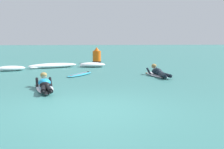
# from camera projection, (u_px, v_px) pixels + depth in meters

# --- Properties ---
(ground_plane) EXTENTS (120.00, 120.00, 0.00)m
(ground_plane) POSITION_uv_depth(u_px,v_px,m) (84.00, 67.00, 16.71)
(ground_plane) COLOR #387A75
(surfer_near) EXTENTS (0.93, 2.65, 0.55)m
(surfer_near) POSITION_uv_depth(u_px,v_px,m) (45.00, 85.00, 9.40)
(surfer_near) COLOR silver
(surfer_near) RESTS_ON ground
(surfer_far) EXTENTS (0.79, 2.46, 0.55)m
(surfer_far) POSITION_uv_depth(u_px,v_px,m) (158.00, 73.00, 12.76)
(surfer_far) COLOR silver
(surfer_far) RESTS_ON ground
(drifting_surfboard) EXTENTS (1.39, 1.97, 0.16)m
(drifting_surfboard) POSITION_uv_depth(u_px,v_px,m) (80.00, 74.00, 13.10)
(drifting_surfboard) COLOR #2DB2D1
(drifting_surfboard) RESTS_ON ground
(whitewater_front) EXTENTS (1.60, 1.05, 0.26)m
(whitewater_front) POSITION_uv_depth(u_px,v_px,m) (10.00, 69.00, 14.81)
(whitewater_front) COLOR white
(whitewater_front) RESTS_ON ground
(whitewater_mid_left) EXTENTS (2.81, 1.73, 0.26)m
(whitewater_mid_left) POSITION_uv_depth(u_px,v_px,m) (53.00, 66.00, 16.38)
(whitewater_mid_left) COLOR white
(whitewater_mid_left) RESTS_ON ground
(whitewater_mid_right) EXTENTS (1.55, 1.00, 0.27)m
(whitewater_mid_right) POSITION_uv_depth(u_px,v_px,m) (92.00, 65.00, 16.83)
(whitewater_mid_right) COLOR white
(whitewater_mid_right) RESTS_ON ground
(channel_marker_buoy) EXTENTS (0.57, 0.57, 1.05)m
(channel_marker_buoy) POSITION_uv_depth(u_px,v_px,m) (97.00, 57.00, 19.60)
(channel_marker_buoy) COLOR #EA5B0F
(channel_marker_buoy) RESTS_ON ground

